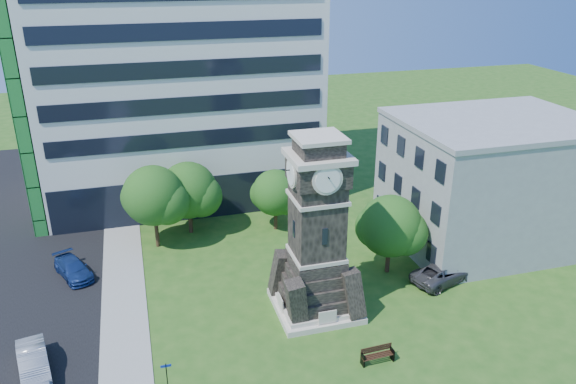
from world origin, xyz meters
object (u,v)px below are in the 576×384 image
object	(u,v)px
car_street_mid	(33,362)
street_sign	(167,377)
car_east_lot	(443,272)
park_bench	(377,354)
clock_tower	(317,239)
car_street_north	(73,269)

from	to	relation	value
car_street_mid	street_sign	bearing A→B (deg)	-42.53
street_sign	car_east_lot	bearing A→B (deg)	18.61
park_bench	street_sign	bearing A→B (deg)	176.00
park_bench	car_east_lot	bearing A→B (deg)	37.07
car_street_mid	park_bench	bearing A→B (deg)	-25.40
clock_tower	car_street_north	bearing A→B (deg)	150.95
clock_tower	street_sign	distance (m)	12.47
car_east_lot	park_bench	size ratio (longest dim) A/B	2.58
clock_tower	car_street_mid	distance (m)	18.16
car_east_lot	street_sign	size ratio (longest dim) A/B	2.21
car_street_north	car_east_lot	size ratio (longest dim) A/B	0.86
clock_tower	street_sign	world-z (taller)	clock_tower
clock_tower	car_east_lot	world-z (taller)	clock_tower
clock_tower	park_bench	bearing A→B (deg)	-74.36
clock_tower	car_street_north	distance (m)	18.92
car_street_north	street_sign	size ratio (longest dim) A/B	1.90
car_street_mid	car_street_north	distance (m)	10.69
car_street_north	car_east_lot	distance (m)	27.42
car_east_lot	street_sign	distance (m)	21.49
car_east_lot	park_bench	xyz separation A→B (m)	(-8.39, -6.94, -0.17)
car_street_mid	car_street_north	bearing A→B (deg)	69.99
park_bench	street_sign	distance (m)	12.07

